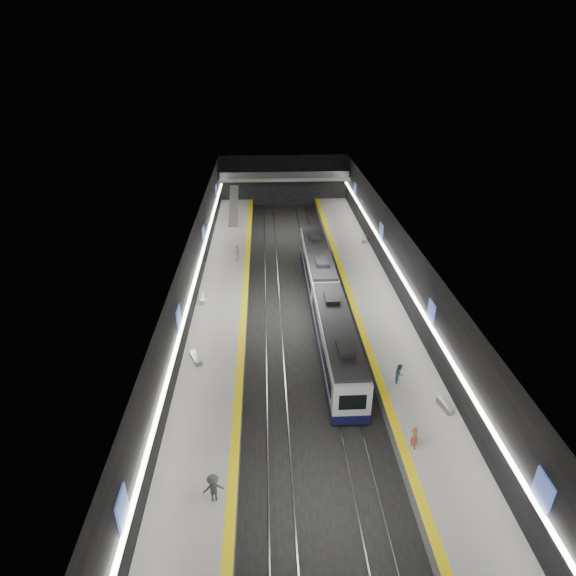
{
  "coord_description": "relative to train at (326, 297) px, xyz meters",
  "views": [
    {
      "loc": [
        -3.04,
        -40.3,
        23.89
      ],
      "look_at": [
        -0.98,
        1.52,
        2.2
      ],
      "focal_mm": 30.0,
      "sensor_mm": 36.0,
      "label": 1
    }
  ],
  "objects": [
    {
      "name": "bench_right_near",
      "position": [
        6.73,
        -14.3,
        -0.99
      ],
      "size": [
        0.78,
        1.71,
        0.4
      ],
      "primitive_type": "cube",
      "rotation": [
        0.0,
        0.0,
        0.2
      ],
      "color": "#99999E",
      "rests_on": "platform_right"
    },
    {
      "name": "cove_light_right",
      "position": [
        7.3,
        0.57,
        1.6
      ],
      "size": [
        0.25,
        68.6,
        0.12
      ],
      "primitive_type": "cube",
      "color": "white",
      "rests_on": "wall_right"
    },
    {
      "name": "platform_right",
      "position": [
        5.0,
        0.57,
        -1.7
      ],
      "size": [
        5.0,
        70.0,
        1.0
      ],
      "primitive_type": "cube",
      "color": "slate",
      "rests_on": "ground"
    },
    {
      "name": "train",
      "position": [
        0.0,
        0.0,
        0.0
      ],
      "size": [
        2.69,
        30.05,
        3.6
      ],
      "color": "#0E0F35",
      "rests_on": "ground"
    },
    {
      "name": "tile_surface_right",
      "position": [
        5.0,
        0.57,
        -1.19
      ],
      "size": [
        5.0,
        70.0,
        0.02
      ],
      "primitive_type": "cube",
      "color": "#9A9A95",
      "rests_on": "platform_right"
    },
    {
      "name": "bench_right_far",
      "position": [
        7.0,
        16.99,
        -0.97
      ],
      "size": [
        0.93,
        1.89,
        0.45
      ],
      "primitive_type": "cube",
      "rotation": [
        0.0,
        0.0,
        -0.24
      ],
      "color": "#99999E",
      "rests_on": "platform_right"
    },
    {
      "name": "tile_surface_left",
      "position": [
        -10.0,
        0.57,
        -1.19
      ],
      "size": [
        5.0,
        70.0,
        0.02
      ],
      "primitive_type": "cube",
      "color": "#9A9A95",
      "rests_on": "platform_left"
    },
    {
      "name": "ceiling",
      "position": [
        -2.5,
        0.57,
        5.8
      ],
      "size": [
        20.0,
        70.0,
        0.04
      ],
      "primitive_type": "cube",
      "rotation": [
        3.14,
        0.0,
        0.0
      ],
      "color": "beige",
      "rests_on": "wall_left"
    },
    {
      "name": "wall_right",
      "position": [
        7.5,
        0.57,
        1.8
      ],
      "size": [
        0.04,
        70.0,
        8.0
      ],
      "primitive_type": "cube",
      "color": "black",
      "rests_on": "ground"
    },
    {
      "name": "wall_left",
      "position": [
        -12.5,
        0.57,
        1.8
      ],
      "size": [
        0.04,
        70.0,
        8.0
      ],
      "primitive_type": "cube",
      "color": "black",
      "rests_on": "ground"
    },
    {
      "name": "wall_back",
      "position": [
        -2.5,
        35.57,
        1.8
      ],
      "size": [
        20.0,
        0.04,
        8.0
      ],
      "primitive_type": "cube",
      "color": "black",
      "rests_on": "ground"
    },
    {
      "name": "bench_left_far",
      "position": [
        -12.0,
        2.12,
        -0.98
      ],
      "size": [
        0.79,
        1.86,
        0.44
      ],
      "primitive_type": "cube",
      "rotation": [
        0.0,
        0.0,
        0.16
      ],
      "color": "#99999E",
      "rests_on": "platform_left"
    },
    {
      "name": "tactile_strip_right",
      "position": [
        2.8,
        0.57,
        -1.18
      ],
      "size": [
        0.6,
        70.0,
        0.02
      ],
      "primitive_type": "cube",
      "color": "yellow",
      "rests_on": "platform_right"
    },
    {
      "name": "cove_light_left",
      "position": [
        -12.3,
        0.57,
        1.6
      ],
      "size": [
        0.25,
        68.6,
        0.12
      ],
      "primitive_type": "cube",
      "color": "white",
      "rests_on": "wall_left"
    },
    {
      "name": "passenger_right_a",
      "position": [
        3.43,
        -17.83,
        -0.36
      ],
      "size": [
        0.6,
        0.72,
        1.68
      ],
      "primitive_type": "imported",
      "rotation": [
        0.0,
        0.0,
        1.95
      ],
      "color": "#BD6246",
      "rests_on": "platform_right"
    },
    {
      "name": "bench_left_near",
      "position": [
        -11.38,
        -7.84,
        -0.97
      ],
      "size": [
        1.24,
        1.94,
        0.46
      ],
      "primitive_type": "cube",
      "rotation": [
        0.0,
        0.0,
        0.41
      ],
      "color": "#99999E",
      "rests_on": "platform_left"
    },
    {
      "name": "ground",
      "position": [
        -2.5,
        0.57,
        -2.2
      ],
      "size": [
        70.0,
        70.0,
        0.0
      ],
      "primitive_type": "plane",
      "color": "black",
      "rests_on": "ground"
    },
    {
      "name": "mezzanine_bridge",
      "position": [
        -2.5,
        33.5,
        2.84
      ],
      "size": [
        20.0,
        3.0,
        1.5
      ],
      "color": "gray",
      "rests_on": "wall_left"
    },
    {
      "name": "passenger_left_b",
      "position": [
        -8.74,
        -21.12,
        -0.28
      ],
      "size": [
        1.3,
        0.9,
        1.84
      ],
      "primitive_type": "imported",
      "rotation": [
        0.0,
        0.0,
        3.34
      ],
      "color": "#414149",
      "rests_on": "platform_left"
    },
    {
      "name": "passenger_left_a",
      "position": [
        -8.9,
        11.81,
        -0.26
      ],
      "size": [
        0.59,
        1.14,
        1.87
      ],
      "primitive_type": "imported",
      "rotation": [
        0.0,
        0.0,
        -1.7
      ],
      "color": "beige",
      "rests_on": "platform_left"
    },
    {
      "name": "passenger_right_b",
      "position": [
        4.18,
        -11.31,
        -0.41
      ],
      "size": [
        0.87,
        0.95,
        1.57
      ],
      "primitive_type": "imported",
      "rotation": [
        0.0,
        0.0,
        1.12
      ],
      "color": "teal",
      "rests_on": "platform_right"
    },
    {
      "name": "tactile_strip_left",
      "position": [
        -7.8,
        0.57,
        -1.18
      ],
      "size": [
        0.6,
        70.0,
        0.02
      ],
      "primitive_type": "cube",
      "color": "yellow",
      "rests_on": "platform_left"
    },
    {
      "name": "rails",
      "position": [
        -2.5,
        0.57,
        -2.14
      ],
      "size": [
        6.52,
        70.0,
        0.12
      ],
      "color": "gray",
      "rests_on": "ground"
    },
    {
      "name": "escalator",
      "position": [
        -10.0,
        26.57,
        0.7
      ],
      "size": [
        1.2,
        7.5,
        3.92
      ],
      "primitive_type": "cube",
      "rotation": [
        0.44,
        0.0,
        0.0
      ],
      "color": "#99999E",
      "rests_on": "platform_left"
    },
    {
      "name": "ad_posters",
      "position": [
        -2.5,
        1.57,
        2.3
      ],
      "size": [
        19.94,
        53.5,
        2.2
      ],
      "color": "#3950AB",
      "rests_on": "wall_left"
    },
    {
      "name": "platform_left",
      "position": [
        -10.0,
        0.57,
        -1.7
      ],
      "size": [
        5.0,
        70.0,
        1.0
      ],
      "primitive_type": "cube",
      "color": "slate",
      "rests_on": "ground"
    }
  ]
}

